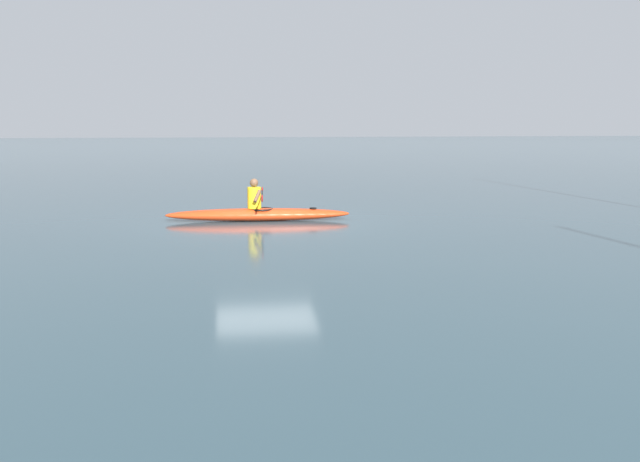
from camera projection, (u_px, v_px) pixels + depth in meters
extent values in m
plane|color=#334C56|center=(265.00, 223.00, 17.27)|extent=(160.00, 160.00, 0.00)
ellipsoid|color=red|center=(258.00, 214.00, 17.61)|extent=(4.68, 0.89, 0.32)
torus|color=black|center=(262.00, 209.00, 17.59)|extent=(0.59, 0.59, 0.04)
cylinder|color=black|center=(313.00, 208.00, 17.69)|extent=(0.18, 0.18, 0.02)
cylinder|color=yellow|center=(254.00, 198.00, 17.53)|extent=(0.34, 0.34, 0.54)
sphere|color=brown|center=(254.00, 183.00, 17.47)|extent=(0.21, 0.21, 0.21)
cylinder|color=black|center=(262.00, 194.00, 17.53)|extent=(0.15, 2.00, 0.03)
ellipsoid|color=red|center=(262.00, 190.00, 18.52)|extent=(0.06, 0.40, 0.17)
ellipsoid|color=red|center=(262.00, 199.00, 16.54)|extent=(0.06, 0.40, 0.17)
cylinder|color=brown|center=(258.00, 194.00, 17.79)|extent=(0.21, 0.28, 0.34)
cylinder|color=brown|center=(257.00, 196.00, 17.26)|extent=(0.23, 0.27, 0.34)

